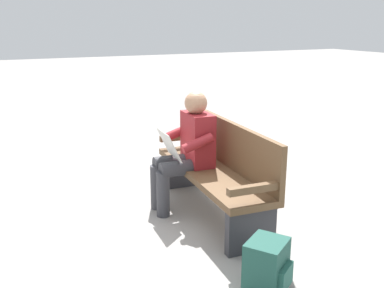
% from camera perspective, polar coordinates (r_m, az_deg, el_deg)
% --- Properties ---
extents(ground_plane, '(40.00, 40.00, 0.00)m').
position_cam_1_polar(ground_plane, '(4.43, 2.41, -8.88)').
color(ground_plane, gray).
extents(bench_near, '(1.83, 0.61, 0.90)m').
position_cam_1_polar(bench_near, '(4.29, 3.34, -3.14)').
color(bench_near, brown).
rests_on(bench_near, ground).
extents(person_seated, '(0.59, 0.59, 1.18)m').
position_cam_1_polar(person_seated, '(4.35, -0.64, -0.52)').
color(person_seated, maroon).
rests_on(person_seated, ground).
extents(backpack, '(0.38, 0.38, 0.36)m').
position_cam_1_polar(backpack, '(3.27, 9.61, -15.08)').
color(backpack, '#1E4C42').
rests_on(backpack, ground).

